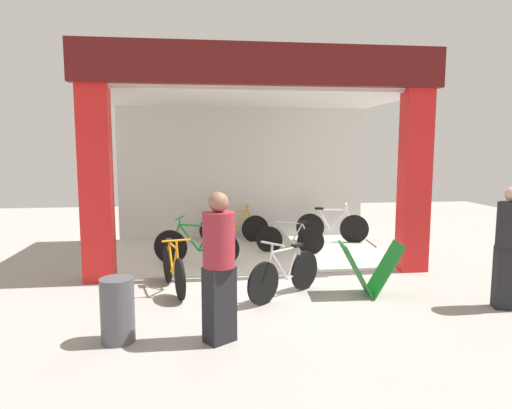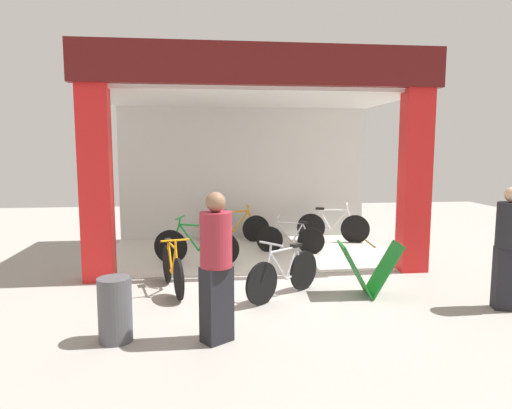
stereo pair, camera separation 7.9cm
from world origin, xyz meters
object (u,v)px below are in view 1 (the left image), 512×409
(bicycle_inside_3, at_px, (332,227))
(pedestrian_0, at_px, (510,246))
(bicycle_inside_2, at_px, (234,228))
(pedestrian_1, at_px, (219,265))
(bicycle_parked_1, at_px, (173,269))
(bicycle_inside_1, at_px, (290,239))
(bicycle_parked_0, at_px, (285,274))
(bicycle_inside_0, at_px, (196,246))
(sandwich_board_sign, at_px, (370,269))
(trash_bin, at_px, (118,310))

(bicycle_inside_3, bearing_deg, pedestrian_0, -76.30)
(bicycle_inside_2, height_order, pedestrian_1, pedestrian_1)
(bicycle_inside_3, relative_size, pedestrian_0, 0.95)
(bicycle_parked_1, bearing_deg, bicycle_inside_1, 44.29)
(bicycle_parked_0, xyz_separation_m, pedestrian_1, (-1.05, -1.48, 0.56))
(pedestrian_0, height_order, pedestrian_1, pedestrian_1)
(bicycle_inside_2, distance_m, bicycle_parked_1, 3.68)
(bicycle_inside_0, bearing_deg, bicycle_parked_1, -102.86)
(bicycle_inside_0, distance_m, bicycle_inside_3, 3.63)
(bicycle_inside_1, bearing_deg, pedestrian_0, -57.09)
(bicycle_inside_0, relative_size, pedestrian_0, 0.95)
(bicycle_inside_2, height_order, bicycle_parked_0, bicycle_inside_2)
(bicycle_inside_2, bearing_deg, bicycle_inside_1, -48.09)
(bicycle_inside_0, height_order, pedestrian_1, pedestrian_1)
(sandwich_board_sign, height_order, pedestrian_1, pedestrian_1)
(sandwich_board_sign, bearing_deg, bicycle_inside_3, 82.01)
(bicycle_parked_1, relative_size, trash_bin, 2.05)
(pedestrian_0, relative_size, trash_bin, 2.26)
(bicycle_inside_2, bearing_deg, bicycle_inside_3, -4.44)
(bicycle_inside_1, height_order, sandwich_board_sign, sandwich_board_sign)
(bicycle_inside_2, distance_m, pedestrian_1, 5.53)
(bicycle_inside_0, bearing_deg, pedestrian_0, -34.10)
(bicycle_inside_1, relative_size, bicycle_parked_1, 0.90)
(bicycle_inside_0, bearing_deg, bicycle_parked_0, -57.01)
(bicycle_inside_0, distance_m, pedestrian_0, 5.24)
(bicycle_parked_0, distance_m, trash_bin, 2.59)
(bicycle_inside_2, height_order, bicycle_inside_3, bicycle_inside_3)
(bicycle_inside_2, distance_m, bicycle_inside_3, 2.31)
(bicycle_parked_1, bearing_deg, pedestrian_0, -16.49)
(bicycle_inside_1, xyz_separation_m, bicycle_parked_1, (-2.31, -2.26, 0.03))
(bicycle_inside_2, relative_size, trash_bin, 2.17)
(bicycle_inside_0, distance_m, sandwich_board_sign, 3.38)
(bicycle_inside_3, relative_size, bicycle_parked_1, 1.05)
(sandwich_board_sign, relative_size, pedestrian_0, 0.56)
(bicycle_inside_0, distance_m, trash_bin, 3.51)
(bicycle_inside_3, bearing_deg, bicycle_inside_2, 175.56)
(bicycle_inside_3, relative_size, trash_bin, 2.16)
(bicycle_inside_2, bearing_deg, pedestrian_0, -54.63)
(pedestrian_0, bearing_deg, trash_bin, -174.79)
(bicycle_inside_0, height_order, bicycle_inside_3, bicycle_inside_3)
(bicycle_inside_3, xyz_separation_m, bicycle_parked_0, (-1.84, -3.81, -0.03))
(sandwich_board_sign, distance_m, trash_bin, 3.73)
(pedestrian_1, height_order, trash_bin, pedestrian_1)
(bicycle_inside_0, relative_size, bicycle_parked_0, 1.30)
(sandwich_board_sign, xyz_separation_m, pedestrian_0, (1.68, -0.79, 0.48))
(bicycle_parked_0, height_order, trash_bin, bicycle_parked_0)
(bicycle_parked_1, distance_m, sandwich_board_sign, 3.04)
(bicycle_parked_1, xyz_separation_m, trash_bin, (-0.53, -1.86, 0.03))
(bicycle_inside_2, height_order, bicycle_parked_1, bicycle_inside_2)
(bicycle_inside_1, xyz_separation_m, sandwich_board_sign, (0.67, -2.85, 0.09))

